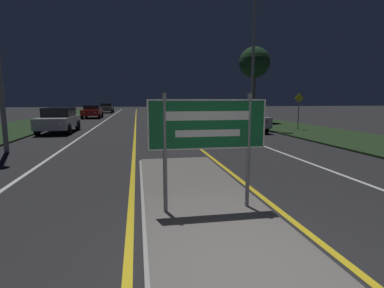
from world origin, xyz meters
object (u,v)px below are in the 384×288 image
(streetlight_right_near, at_px, (254,19))
(car_approaching_1, at_px, (92,111))
(car_receding_0, at_px, (245,119))
(car_approaching_0, at_px, (59,120))
(warning_sign, at_px, (299,108))
(car_receding_1, at_px, (177,112))
(car_receding_3, at_px, (157,107))
(car_approaching_2, at_px, (107,108))
(highway_sign, at_px, (208,129))
(car_receding_2, at_px, (163,108))

(streetlight_right_near, distance_m, car_approaching_1, 20.20)
(car_receding_0, height_order, car_approaching_0, car_approaching_0)
(car_approaching_0, relative_size, warning_sign, 1.92)
(car_receding_1, height_order, car_receding_3, car_receding_1)
(car_approaching_1, bearing_deg, car_approaching_2, 88.83)
(car_receding_0, height_order, warning_sign, warning_sign)
(car_approaching_1, relative_size, car_approaching_2, 0.91)
(car_approaching_0, height_order, warning_sign, warning_sign)
(highway_sign, bearing_deg, streetlight_right_near, 65.74)
(highway_sign, bearing_deg, car_approaching_2, 97.71)
(car_approaching_0, height_order, car_approaching_1, car_approaching_0)
(car_approaching_1, relative_size, warning_sign, 1.86)
(car_approaching_0, relative_size, car_approaching_1, 1.03)
(warning_sign, bearing_deg, car_receding_0, 172.90)
(car_approaching_2, bearing_deg, car_receding_1, -64.21)
(streetlight_right_near, height_order, car_receding_1, streetlight_right_near)
(streetlight_right_near, relative_size, car_approaching_1, 2.59)
(streetlight_right_near, relative_size, car_receding_2, 2.42)
(car_receding_3, xyz_separation_m, car_approaching_2, (-8.10, -8.09, 0.04))
(car_receding_0, bearing_deg, car_receding_3, 94.84)
(car_receding_3, distance_m, car_approaching_1, 22.64)
(streetlight_right_near, relative_size, car_receding_0, 2.50)
(car_receding_3, bearing_deg, car_approaching_1, -111.69)
(car_receding_3, bearing_deg, streetlight_right_near, -83.72)
(car_receding_0, relative_size, car_approaching_1, 1.03)
(highway_sign, xyz_separation_m, car_receding_2, (2.35, 36.67, -0.74))
(car_approaching_1, distance_m, warning_sign, 21.95)
(car_approaching_0, distance_m, car_approaching_1, 14.38)
(car_receding_0, height_order, car_receding_3, car_receding_0)
(car_approaching_2, bearing_deg, car_approaching_1, -91.17)
(highway_sign, height_order, car_approaching_0, highway_sign)
(streetlight_right_near, distance_m, car_receding_1, 12.71)
(warning_sign, bearing_deg, car_receding_1, 118.31)
(car_receding_3, height_order, car_approaching_1, car_approaching_1)
(car_approaching_0, xyz_separation_m, warning_sign, (14.90, -1.68, 0.68))
(car_approaching_2, bearing_deg, car_receding_3, 44.96)
(car_receding_1, relative_size, car_approaching_2, 0.94)
(streetlight_right_near, xyz_separation_m, car_approaching_1, (-12.30, 14.71, -6.36))
(car_receding_1, distance_m, car_approaching_2, 19.18)
(car_receding_3, bearing_deg, car_approaching_0, -103.24)
(highway_sign, distance_m, car_receding_2, 36.75)
(car_approaching_1, height_order, car_approaching_2, car_approaching_2)
(car_receding_1, height_order, car_approaching_2, car_receding_1)
(car_receding_3, relative_size, warning_sign, 1.80)
(car_approaching_2, bearing_deg, car_receding_2, -32.65)
(streetlight_right_near, xyz_separation_m, car_receding_0, (-0.83, -0.93, -6.33))
(car_receding_2, xyz_separation_m, car_approaching_0, (-8.24, -22.20, 0.02))
(highway_sign, bearing_deg, car_receding_3, 87.20)
(car_approaching_1, xyz_separation_m, warning_sign, (14.94, -16.07, 0.74))
(car_receding_0, xyz_separation_m, car_approaching_2, (-11.21, 28.58, -0.00))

